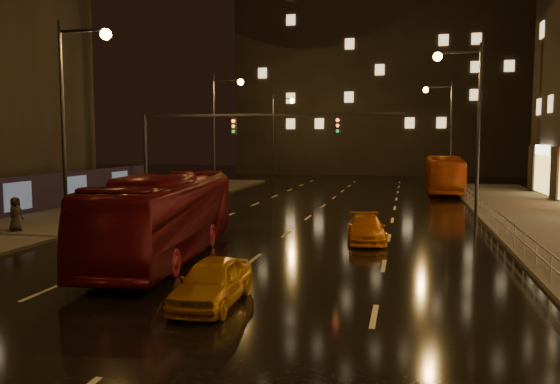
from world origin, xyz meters
name	(u,v)px	position (x,y,z in m)	size (l,w,h in m)	color
ground	(302,222)	(0.00, 20.00, 0.00)	(140.00, 140.00, 0.00)	black
sidewalk_left	(37,226)	(-13.50, 15.00, 0.07)	(7.00, 70.00, 0.15)	#38332D
building_distant	(397,48)	(4.00, 72.00, 18.00)	(44.00, 16.00, 36.00)	black
traffic_signal	(217,139)	(-5.06, 20.00, 4.74)	(15.31, 0.32, 6.20)	black
railing_right	(499,217)	(10.20, 18.00, 0.90)	(0.05, 56.00, 1.00)	#99999E
bus_red	(166,216)	(-3.47, 9.53, 1.65)	(2.76, 11.81, 3.29)	#590C13
bus_curb	(444,174)	(9.00, 40.59, 1.65)	(2.77, 11.84, 3.30)	#A13D10
taxi_near	(212,282)	(0.50, 4.00, 0.66)	(1.55, 3.86, 1.31)	#C37C12
taxi_far	(366,229)	(4.00, 14.85, 0.59)	(1.65, 4.07, 1.18)	orange
pedestrian_c	(15,214)	(-13.06, 12.88, 1.00)	(0.83, 0.54, 1.70)	black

